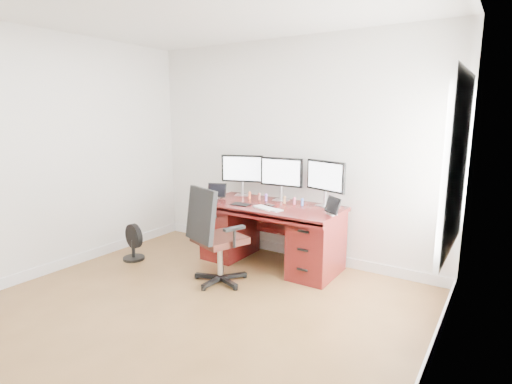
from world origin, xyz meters
The scene contains 21 objects.
ground centered at (0.00, 0.00, 0.00)m, with size 4.50×4.50×0.00m, color brown.
back_wall centered at (0.00, 2.25, 1.35)m, with size 4.00×0.10×2.70m, color white.
right_wall centered at (2.00, 0.11, 1.35)m, with size 0.10×4.50×2.70m.
desk centered at (0.00, 1.83, 0.40)m, with size 1.70×0.80×0.75m.
office_chair centered at (-0.21, 1.04, 0.35)m, with size 0.72×0.72×1.06m.
floor_fan centered at (-1.52, 1.02, 0.22)m, with size 0.32×0.27×0.46m.
monitor_left centered at (-0.58, 2.07, 1.09)m, with size 0.53×0.21×0.53m.
monitor_center centered at (0.00, 2.07, 1.09)m, with size 0.55×0.15×0.53m.
monitor_right centered at (0.58, 2.07, 1.09)m, with size 0.53×0.21×0.53m.
tablet_left centered at (-0.76, 1.75, 0.84)m, with size 0.25×0.15×0.19m.
tablet_right centered at (0.80, 1.75, 0.84)m, with size 0.23×0.20×0.19m.
keyboard centered at (0.05, 1.60, 0.76)m, with size 0.28×0.12×0.01m, color white.
trackpad centered at (0.22, 1.57, 0.76)m, with size 0.12×0.12×0.01m, color #B7B9BE.
drawing_tablet centered at (-0.28, 1.60, 0.76)m, with size 0.22×0.14×0.01m, color black.
phone centered at (0.02, 1.76, 0.76)m, with size 0.13×0.06×0.01m, color black.
figurine_orange centered at (-0.39, 1.95, 0.80)m, with size 0.04×0.04×0.09m.
figurine_brown centered at (-0.24, 1.95, 0.80)m, with size 0.04×0.04×0.09m.
figurine_purple centered at (-0.14, 1.95, 0.80)m, with size 0.04×0.04×0.09m.
figurine_yellow centered at (0.12, 1.95, 0.80)m, with size 0.04×0.04×0.09m.
figurine_pink centered at (0.25, 1.95, 0.80)m, with size 0.04×0.04×0.09m.
figurine_blue centered at (0.35, 1.95, 0.80)m, with size 0.04×0.04×0.09m.
Camera 1 is at (2.35, -2.15, 1.80)m, focal length 28.00 mm.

